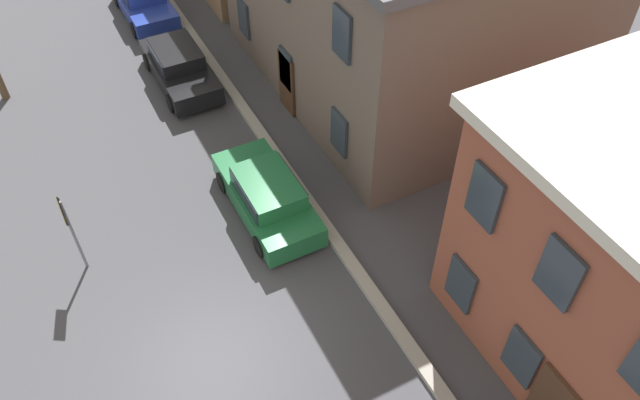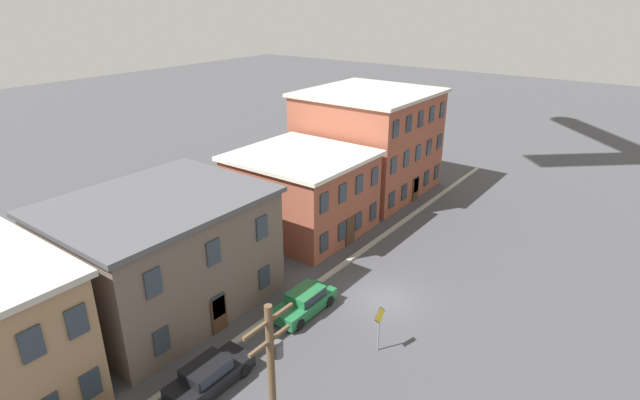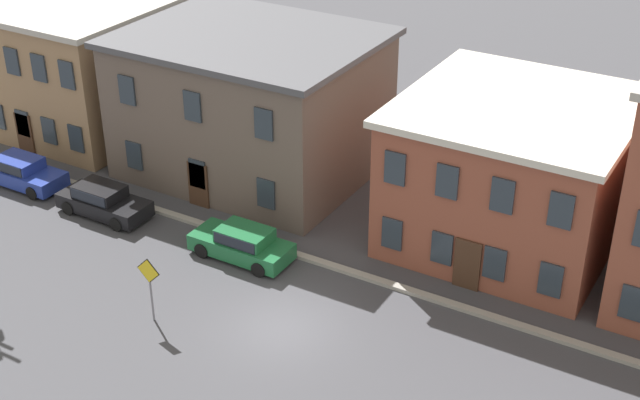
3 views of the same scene
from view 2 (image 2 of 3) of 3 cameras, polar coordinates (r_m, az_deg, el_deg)
name	(u,v)px [view 2 (image 2 of 3)]	position (r m, az deg, el deg)	size (l,w,h in m)	color
ground_plane	(386,299)	(32.10, 7.51, -11.16)	(200.00, 200.00, 0.00)	#424247
kerb_strip	(327,276)	(34.07, 0.86, -8.64)	(56.00, 0.36, 0.16)	#9E998E
apartment_midblock	(163,253)	(31.05, -17.53, -5.80)	(11.82, 9.51, 7.00)	#66564C
apartment_far	(302,192)	(39.55, -2.09, 0.94)	(9.40, 9.71, 6.34)	brown
apartment_annex	(368,141)	(47.87, 5.50, 6.70)	(11.74, 10.94, 9.52)	brown
car_black	(209,374)	(25.96, -12.58, -18.86)	(4.40, 1.92, 1.43)	black
car_green	(304,301)	(30.36, -1.79, -11.43)	(4.40, 1.92, 1.43)	#1E6638
caution_sign	(379,321)	(26.97, 6.81, -13.57)	(1.07, 0.08, 2.77)	slate
utility_pole	(273,390)	(19.03, -5.40, -20.84)	(2.40, 0.44, 8.23)	brown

